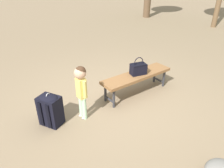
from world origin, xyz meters
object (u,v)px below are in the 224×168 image
(park_bench, at_px, (137,77))
(handbag, at_px, (138,68))
(backpack_large, at_px, (50,109))
(child_standing, at_px, (81,85))

(park_bench, distance_m, handbag, 0.18)
(park_bench, relative_size, backpack_large, 2.73)
(handbag, xyz_separation_m, child_standing, (1.32, 0.27, 0.09))
(handbag, bearing_deg, park_bench, -0.21)
(child_standing, bearing_deg, park_bench, -168.18)
(backpack_large, bearing_deg, handbag, -174.30)
(handbag, relative_size, backpack_large, 0.61)
(backpack_large, bearing_deg, park_bench, -174.22)
(handbag, bearing_deg, backpack_large, 5.70)
(child_standing, relative_size, backpack_large, 1.65)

